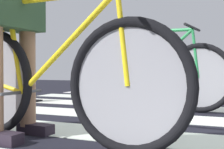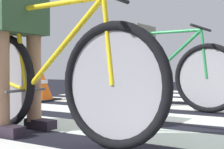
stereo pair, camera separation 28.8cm
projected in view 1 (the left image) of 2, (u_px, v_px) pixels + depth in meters
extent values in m
cube|color=black|center=(197.00, 116.00, 2.69)|extent=(18.00, 14.00, 0.02)
cube|color=silver|center=(174.00, 139.00, 1.76)|extent=(5.20, 0.44, 0.00)
cube|color=silver|center=(199.00, 120.00, 2.42)|extent=(5.20, 0.44, 0.00)
cube|color=silver|center=(196.00, 108.00, 3.15)|extent=(5.20, 0.44, 0.00)
cube|color=silver|center=(202.00, 101.00, 3.86)|extent=(5.20, 0.44, 0.00)
cube|color=silver|center=(208.00, 97.00, 4.52)|extent=(5.20, 0.44, 0.00)
cube|color=silver|center=(202.00, 93.00, 5.30)|extent=(5.20, 0.44, 0.00)
torus|color=black|center=(128.00, 86.00, 1.43)|extent=(0.72, 0.13, 0.72)
cylinder|color=gray|center=(128.00, 86.00, 1.43)|extent=(0.60, 0.07, 0.61)
cylinder|color=yellow|center=(65.00, 46.00, 1.61)|extent=(0.70, 0.11, 0.59)
cylinder|color=yellow|center=(15.00, 47.00, 1.80)|extent=(0.16, 0.05, 0.59)
cylinder|color=yellow|center=(7.00, 87.00, 1.84)|extent=(0.29, 0.06, 0.09)
cylinder|color=yellow|center=(0.00, 43.00, 1.86)|extent=(0.19, 0.05, 0.53)
cylinder|color=yellow|center=(123.00, 38.00, 1.44)|extent=(0.09, 0.04, 0.50)
cylinder|color=#4C4C51|center=(22.00, 92.00, 1.77)|extent=(0.06, 0.34, 0.02)
cylinder|color=#A87A5B|center=(27.00, 62.00, 1.94)|extent=(0.11, 0.11, 0.89)
cube|color=#2F4D32|center=(11.00, 8.00, 1.81)|extent=(0.26, 0.43, 0.28)
cube|color=#251D28|center=(35.00, 129.00, 1.91)|extent=(0.27, 0.13, 0.07)
cube|color=#251D28|center=(2.00, 138.00, 1.67)|extent=(0.27, 0.13, 0.07)
torus|color=black|center=(114.00, 76.00, 3.39)|extent=(0.71, 0.19, 0.72)
torus|color=black|center=(198.00, 78.00, 2.85)|extent=(0.71, 0.19, 0.72)
cylinder|color=gray|center=(114.00, 76.00, 3.39)|extent=(0.60, 0.12, 0.61)
cylinder|color=gray|center=(198.00, 78.00, 2.85)|extent=(0.60, 0.12, 0.61)
cylinder|color=#278648|center=(157.00, 31.00, 3.09)|extent=(0.79, 0.18, 0.05)
cylinder|color=#278648|center=(162.00, 57.00, 3.06)|extent=(0.70, 0.16, 0.59)
cylinder|color=#278648|center=(130.00, 57.00, 3.27)|extent=(0.16, 0.06, 0.59)
cylinder|color=#278648|center=(124.00, 79.00, 3.32)|extent=(0.29, 0.08, 0.09)
cylinder|color=#278648|center=(119.00, 55.00, 3.35)|extent=(0.19, 0.06, 0.53)
cylinder|color=#278648|center=(195.00, 53.00, 2.86)|extent=(0.09, 0.04, 0.50)
cube|color=black|center=(125.00, 30.00, 3.30)|extent=(0.25, 0.13, 0.05)
cylinder|color=black|center=(193.00, 27.00, 2.88)|extent=(0.12, 0.52, 0.03)
cylinder|color=#4C4C51|center=(134.00, 82.00, 3.25)|extent=(0.08, 0.34, 0.02)
cylinder|color=brown|center=(133.00, 65.00, 3.41)|extent=(0.11, 0.11, 0.88)
cylinder|color=brown|center=(121.00, 65.00, 3.17)|extent=(0.11, 0.11, 0.88)
cube|color=#6B655D|center=(127.00, 36.00, 3.28)|extent=(0.29, 0.44, 0.28)
cube|color=black|center=(138.00, 103.00, 3.38)|extent=(0.27, 0.15, 0.07)
cube|color=black|center=(127.00, 106.00, 3.14)|extent=(0.27, 0.15, 0.07)
cube|color=black|center=(19.00, 101.00, 3.74)|extent=(0.43, 0.43, 0.02)
cone|color=#EA5B14|center=(19.00, 84.00, 3.74)|extent=(0.38, 0.38, 0.49)
cylinder|color=white|center=(19.00, 82.00, 3.74)|extent=(0.21, 0.21, 0.05)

